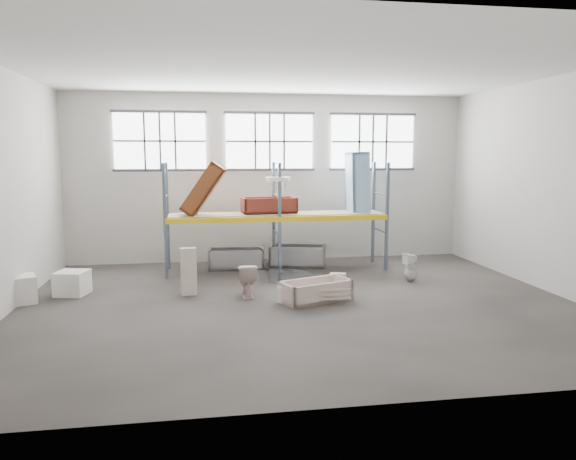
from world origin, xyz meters
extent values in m
cube|color=#4E4743|center=(0.00, 0.00, -0.05)|extent=(12.00, 10.00, 0.10)
cube|color=silver|center=(0.00, 0.00, 5.05)|extent=(12.00, 10.00, 0.10)
cube|color=beige|center=(0.00, 5.05, 2.50)|extent=(12.00, 0.10, 5.00)
cube|color=#B6B2A9|center=(0.00, -5.05, 2.50)|extent=(12.00, 0.10, 5.00)
cube|color=#B8B4AB|center=(6.05, 0.00, 2.50)|extent=(0.10, 10.00, 5.00)
cube|color=white|center=(-3.20, 4.94, 3.60)|extent=(2.60, 0.04, 1.60)
cube|color=white|center=(0.00, 4.94, 3.60)|extent=(2.60, 0.04, 1.60)
cube|color=white|center=(3.20, 4.94, 3.60)|extent=(2.60, 0.04, 1.60)
cube|color=slate|center=(-3.00, 2.90, 1.50)|extent=(0.08, 0.08, 3.00)
cube|color=slate|center=(-3.00, 4.10, 1.50)|extent=(0.08, 0.08, 3.00)
cube|color=slate|center=(0.00, 2.90, 1.50)|extent=(0.08, 0.08, 3.00)
cube|color=slate|center=(0.00, 4.10, 1.50)|extent=(0.08, 0.08, 3.00)
cube|color=slate|center=(3.00, 2.90, 1.50)|extent=(0.08, 0.08, 3.00)
cube|color=slate|center=(3.00, 4.10, 1.50)|extent=(0.08, 0.08, 3.00)
cube|color=yellow|center=(0.00, 2.90, 1.50)|extent=(6.00, 0.10, 0.14)
cube|color=yellow|center=(0.00, 4.10, 1.50)|extent=(6.00, 0.10, 0.14)
cube|color=gray|center=(0.00, 3.50, 1.58)|extent=(5.90, 1.10, 0.03)
cylinder|color=black|center=(0.00, 2.70, 0.00)|extent=(1.80, 1.80, 0.00)
cube|color=beige|center=(1.06, 0.74, 0.28)|extent=(0.41, 0.28, 0.35)
imported|color=beige|center=(0.33, 0.70, 0.16)|extent=(0.56, 0.56, 0.15)
imported|color=silver|center=(-1.07, 0.74, 0.38)|extent=(0.43, 0.74, 0.76)
cube|color=beige|center=(-2.39, 1.08, 0.55)|extent=(0.38, 0.27, 1.09)
imported|color=white|center=(3.18, 1.53, 0.37)|extent=(0.40, 0.40, 0.73)
imported|color=white|center=(0.00, 3.11, 2.09)|extent=(0.68, 0.55, 0.57)
cylinder|color=silver|center=(-0.32, 0.11, 0.18)|extent=(0.38, 0.38, 0.36)
cube|color=white|center=(-6.04, 0.92, 0.30)|extent=(0.87, 0.81, 0.60)
cube|color=silver|center=(-5.06, 1.51, 0.28)|extent=(0.80, 0.80, 0.55)
camera|label=1|loc=(-2.09, -11.41, 3.22)|focal=33.97mm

